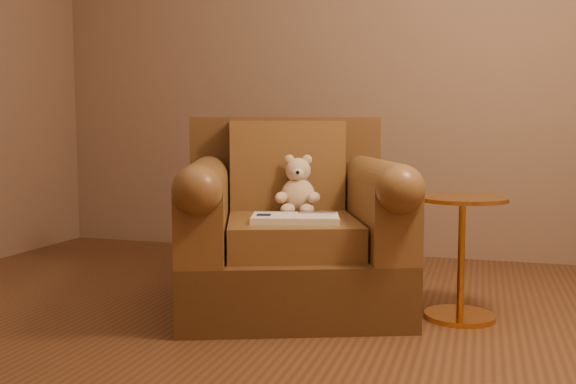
# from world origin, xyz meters

# --- Properties ---
(floor) EXTENTS (4.00, 4.00, 0.00)m
(floor) POSITION_xyz_m (0.00, 0.00, 0.00)
(floor) COLOR brown
(floor) RESTS_ON ground
(armchair) EXTENTS (1.29, 1.26, 0.91)m
(armchair) POSITION_xyz_m (0.16, 0.62, 0.35)
(armchair) COLOR #55381C
(armchair) RESTS_ON floor
(teddy_bear) EXTENTS (0.21, 0.25, 0.30)m
(teddy_bear) POSITION_xyz_m (0.17, 0.71, 0.55)
(teddy_bear) COLOR beige
(teddy_bear) RESTS_ON armchair
(guidebook) EXTENTS (0.44, 0.33, 0.03)m
(guidebook) POSITION_xyz_m (0.24, 0.41, 0.45)
(guidebook) COLOR beige
(guidebook) RESTS_ON armchair
(side_table) EXTENTS (0.39, 0.39, 0.55)m
(side_table) POSITION_xyz_m (0.96, 0.60, 0.30)
(side_table) COLOR gold
(side_table) RESTS_ON floor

